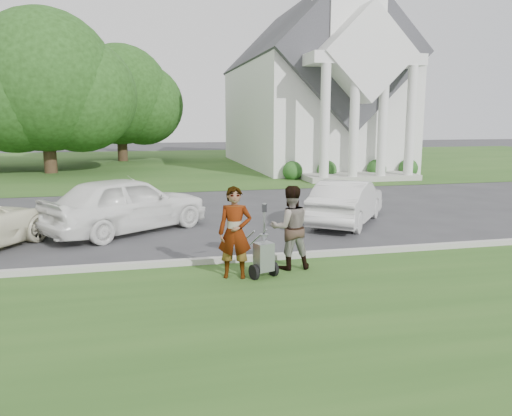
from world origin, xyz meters
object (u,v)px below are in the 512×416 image
object	(u,v)px
tree_back	(120,99)
car_d	(347,202)
church	(311,79)
car_b	(127,204)
striping_cart	(263,258)
person_left	(235,233)
parking_meter_near	(264,226)
person_right	(290,228)
tree_left	(45,87)

from	to	relation	value
tree_back	car_d	size ratio (longest dim) A/B	2.27
church	car_b	size ratio (longest dim) A/B	4.91
striping_cart	person_left	world-z (taller)	person_left
parking_meter_near	church	bearing A→B (deg)	68.73
person_right	car_d	xyz separation A→B (m)	(3.16, 4.29, -0.23)
person_right	parking_meter_near	xyz separation A→B (m)	(-0.47, 0.49, -0.03)
church	person_left	size ratio (longest dim) A/B	12.57
church	tree_left	world-z (taller)	church
tree_left	tree_back	distance (m)	8.95
tree_left	parking_meter_near	world-z (taller)	tree_left
church	parking_meter_near	bearing A→B (deg)	-111.27
person_left	car_d	size ratio (longest dim) A/B	0.45
striping_cart	person_left	distance (m)	0.79
person_left	parking_meter_near	bearing A→B (deg)	61.11
striping_cart	car_b	size ratio (longest dim) A/B	0.24
parking_meter_near	car_b	xyz separation A→B (m)	(-3.14, 4.10, -0.06)
tree_back	striping_cart	size ratio (longest dim) A/B	8.17
tree_back	parking_meter_near	size ratio (longest dim) A/B	6.79
tree_left	tree_back	size ratio (longest dim) A/B	1.11
church	tree_left	xyz separation A→B (m)	(-17.01, -1.13, -0.83)
parking_meter_near	car_b	world-z (taller)	car_b
tree_left	tree_back	world-z (taller)	tree_left
person_left	tree_back	bearing A→B (deg)	111.65
person_right	tree_left	bearing A→B (deg)	-68.01
striping_cart	car_b	bearing A→B (deg)	100.65
tree_left	car_d	xyz separation A→B (m)	(11.76, -17.90, -4.41)
person_left	person_right	xyz separation A→B (m)	(1.30, 0.36, -0.03)
church	tree_back	world-z (taller)	church
tree_back	parking_meter_near	distance (m)	30.22
person_right	car_b	bearing A→B (deg)	-51.07
striping_cart	parking_meter_near	world-z (taller)	parking_meter_near
car_d	car_b	bearing A→B (deg)	34.25
tree_back	person_right	distance (m)	30.77
church	car_b	world-z (taller)	church
car_b	car_d	xyz separation A→B (m)	(6.77, -0.30, -0.14)
tree_back	parking_meter_near	world-z (taller)	tree_back
striping_cart	car_b	distance (m)	5.86
church	tree_back	bearing A→B (deg)	152.15
tree_back	person_left	xyz separation A→B (m)	(3.29, -30.55, -3.77)
person_right	car_d	distance (m)	5.33
striping_cart	person_left	bearing A→B (deg)	147.76
tree_left	person_left	bearing A→B (deg)	-72.07
tree_left	striping_cart	size ratio (longest dim) A/B	9.03
car_b	church	bearing A→B (deg)	-66.70
car_d	parking_meter_near	bearing A→B (deg)	83.09
striping_cart	person_right	bearing A→B (deg)	15.45
tree_back	car_d	distance (m)	27.34
car_d	church	bearing A→B (deg)	-68.62
person_left	parking_meter_near	xyz separation A→B (m)	(0.83, 0.85, -0.07)
tree_left	car_d	world-z (taller)	tree_left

